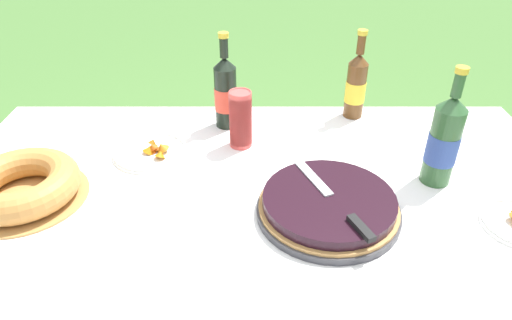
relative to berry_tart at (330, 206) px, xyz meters
The scene contains 10 objects.
garden_table 0.21m from the berry_tart, 159.02° to the left, with size 1.82×1.12×0.77m.
tablecloth 0.19m from the berry_tart, 159.02° to the left, with size 1.83×1.13×0.10m.
berry_tart is the anchor object (origin of this frame).
serving_knife 0.05m from the berry_tart, 67.00° to the right, with size 0.17×0.35×0.01m.
bundt_cake 0.82m from the berry_tart, behind, with size 0.33×0.33×0.09m.
cup_stack 0.43m from the berry_tart, 123.92° to the left, with size 0.07×0.07×0.19m.
cider_bottle_green 0.38m from the berry_tart, 24.88° to the left, with size 0.09×0.09×0.35m.
cider_bottle_amber 0.59m from the berry_tart, 73.70° to the left, with size 0.07×0.07×0.31m.
juice_bottle_red 0.58m from the berry_tart, 120.71° to the left, with size 0.08×0.08×0.33m.
snack_plate_near 0.60m from the berry_tart, 150.56° to the left, with size 0.23×0.23×0.05m.
Camera 1 is at (-0.01, -0.99, 1.54)m, focal length 32.00 mm.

